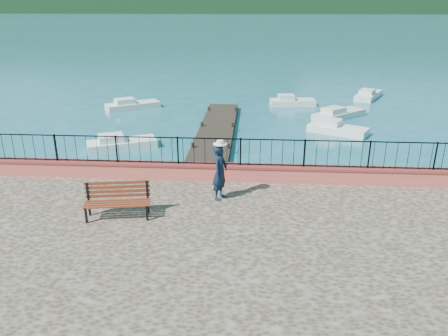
# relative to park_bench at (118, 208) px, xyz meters

# --- Properties ---
(ground) EXTENTS (2000.00, 2000.00, 0.00)m
(ground) POSITION_rel_park_bench_xyz_m (3.78, -0.60, -1.51)
(ground) COLOR #19596B
(ground) RESTS_ON ground
(parapet) EXTENTS (28.00, 0.46, 0.58)m
(parapet) POSITION_rel_park_bench_xyz_m (3.78, 3.10, -0.02)
(parapet) COLOR #C85A48
(parapet) RESTS_ON promenade
(railing) EXTENTS (27.00, 0.05, 0.95)m
(railing) POSITION_rel_park_bench_xyz_m (3.78, 3.10, 0.74)
(railing) COLOR black
(railing) RESTS_ON parapet
(dock) EXTENTS (2.00, 16.00, 0.30)m
(dock) POSITION_rel_park_bench_xyz_m (1.78, 11.40, -1.36)
(dock) COLOR #2D231C
(dock) RESTS_ON ground
(companion_hill) EXTENTS (448.00, 384.00, 180.00)m
(companion_hill) POSITION_rel_park_bench_xyz_m (223.78, 559.40, -1.51)
(companion_hill) COLOR #142D23
(companion_hill) RESTS_ON ground
(park_bench) EXTENTS (1.96, 0.91, 1.05)m
(park_bench) POSITION_rel_park_bench_xyz_m (0.00, 0.00, 0.00)
(park_bench) COLOR black
(park_bench) RESTS_ON promenade
(person) EXTENTS (0.63, 0.77, 1.83)m
(person) POSITION_rel_park_bench_xyz_m (2.89, 1.53, 0.60)
(person) COLOR black
(person) RESTS_ON promenade
(hat) EXTENTS (0.44, 0.44, 0.12)m
(hat) POSITION_rel_park_bench_xyz_m (2.89, 1.53, 1.58)
(hat) COLOR silver
(hat) RESTS_ON person
(boat_0) EXTENTS (3.72, 2.60, 0.80)m
(boat_0) POSITION_rel_park_bench_xyz_m (-2.89, 9.94, -1.11)
(boat_0) COLOR silver
(boat_0) RESTS_ON ground
(boat_1) EXTENTS (3.54, 2.73, 0.80)m
(boat_1) POSITION_rel_park_bench_xyz_m (8.79, 13.49, -1.11)
(boat_1) COLOR white
(boat_1) RESTS_ON ground
(boat_2) EXTENTS (3.83, 3.58, 0.80)m
(boat_2) POSITION_rel_park_bench_xyz_m (9.50, 17.13, -1.11)
(boat_2) COLOR silver
(boat_2) RESTS_ON ground
(boat_3) EXTENTS (3.84, 3.08, 0.80)m
(boat_3) POSITION_rel_park_bench_xyz_m (-4.70, 18.81, -1.11)
(boat_3) COLOR silver
(boat_3) RESTS_ON ground
(boat_4) EXTENTS (3.37, 1.64, 0.80)m
(boat_4) POSITION_rel_park_bench_xyz_m (6.74, 20.72, -1.11)
(boat_4) COLOR silver
(boat_4) RESTS_ON ground
(boat_5) EXTENTS (2.88, 3.92, 0.80)m
(boat_5) POSITION_rel_park_bench_xyz_m (12.93, 23.66, -1.11)
(boat_5) COLOR silver
(boat_5) RESTS_ON ground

